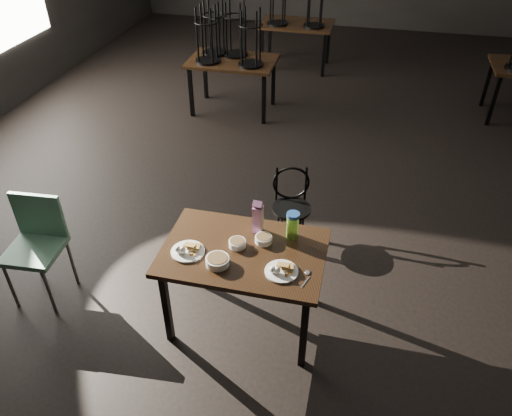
% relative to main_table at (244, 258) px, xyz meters
% --- Properties ---
extents(main_table, '(1.20, 0.80, 0.75)m').
position_rel_main_table_xyz_m(main_table, '(0.00, 0.00, 0.00)').
color(main_table, black).
rests_on(main_table, ground).
extents(plate_left, '(0.25, 0.25, 0.08)m').
position_rel_main_table_xyz_m(plate_left, '(-0.39, -0.12, 0.10)').
color(plate_left, white).
rests_on(plate_left, main_table).
extents(plate_right, '(0.24, 0.24, 0.08)m').
position_rel_main_table_xyz_m(plate_right, '(0.31, -0.16, 0.10)').
color(plate_right, white).
rests_on(plate_right, main_table).
extents(bowl_near, '(0.13, 0.13, 0.05)m').
position_rel_main_table_xyz_m(bowl_near, '(-0.06, 0.04, 0.11)').
color(bowl_near, white).
rests_on(bowl_near, main_table).
extents(bowl_far, '(0.13, 0.13, 0.05)m').
position_rel_main_table_xyz_m(bowl_far, '(0.12, 0.13, 0.11)').
color(bowl_far, white).
rests_on(bowl_far, main_table).
extents(bowl_big, '(0.17, 0.17, 0.06)m').
position_rel_main_table_xyz_m(bowl_big, '(-0.14, -0.19, 0.11)').
color(bowl_big, white).
rests_on(bowl_big, main_table).
extents(juice_carton, '(0.08, 0.08, 0.28)m').
position_rel_main_table_xyz_m(juice_carton, '(0.05, 0.25, 0.21)').
color(juice_carton, '#8C1966').
rests_on(juice_carton, main_table).
extents(water_bottle, '(0.12, 0.12, 0.22)m').
position_rel_main_table_xyz_m(water_bottle, '(0.32, 0.24, 0.19)').
color(water_bottle, '#8EDE41').
rests_on(water_bottle, main_table).
extents(spoon, '(0.05, 0.19, 0.01)m').
position_rel_main_table_xyz_m(spoon, '(0.49, -0.14, 0.08)').
color(spoon, silver).
rests_on(spoon, main_table).
extents(bentwood_chair, '(0.39, 0.39, 0.77)m').
position_rel_main_table_xyz_m(bentwood_chair, '(0.17, 1.11, -0.21)').
color(bentwood_chair, black).
rests_on(bentwood_chair, ground).
extents(school_chair, '(0.46, 0.46, 0.92)m').
position_rel_main_table_xyz_m(school_chair, '(-1.74, -0.04, -0.12)').
color(school_chair, '#6AA585').
rests_on(school_chair, ground).
extents(bg_table_left, '(1.20, 0.80, 1.48)m').
position_rel_main_table_xyz_m(bg_table_left, '(-1.17, 3.82, 0.13)').
color(bg_table_left, black).
rests_on(bg_table_left, ground).
extents(bg_table_far, '(1.20, 0.80, 1.48)m').
position_rel_main_table_xyz_m(bg_table_far, '(-0.56, 5.70, 0.08)').
color(bg_table_far, black).
rests_on(bg_table_far, ground).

